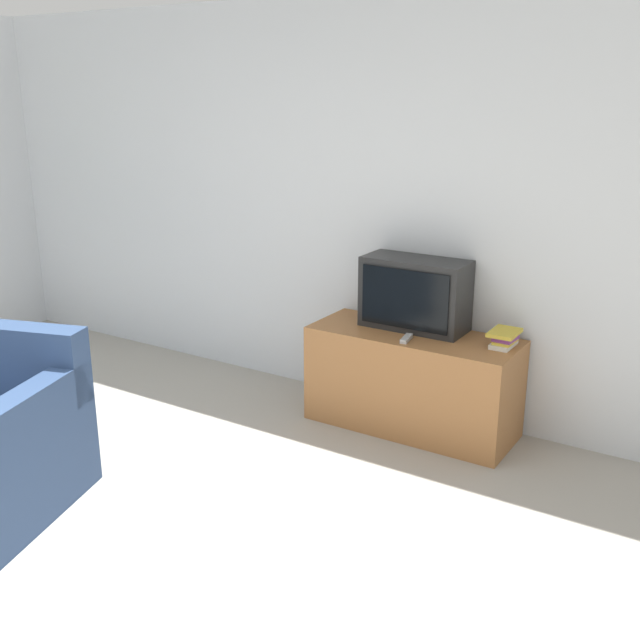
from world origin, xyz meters
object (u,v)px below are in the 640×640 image
Objects in this scene: television at (415,294)px; book_stack at (505,338)px; tv_stand at (412,381)px; remote_on_stand at (406,339)px.

television is 3.01× the size of book_stack.
television reaches higher than tv_stand.
remote_on_stand is (-0.52, -0.20, -0.04)m from book_stack.
book_stack is 1.46× the size of remote_on_stand.
television reaches higher than book_stack.
remote_on_stand is at bearing -83.33° from tv_stand.
book_stack reaches higher than remote_on_stand.
tv_stand is 0.35m from remote_on_stand.
television is at bearing 105.92° from remote_on_stand.
tv_stand is at bearing 96.67° from remote_on_stand.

